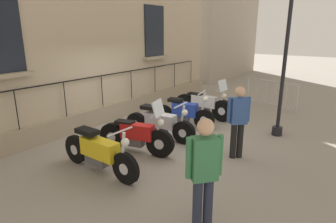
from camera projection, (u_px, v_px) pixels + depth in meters
ground_plane at (155, 136)px, 7.95m from camera, size 60.00×60.00×0.00m
motorcycle_yellow at (99, 153)px, 5.83m from camera, size 2.17×0.63×1.06m
motorcycle_red at (137, 136)px, 6.78m from camera, size 1.92×0.72×1.35m
motorcycle_silver at (160, 124)px, 7.70m from camera, size 2.13×0.69×1.05m
motorcycle_blue at (184, 113)px, 8.65m from camera, size 1.92×0.72×1.13m
motorcycle_white at (204, 105)px, 9.57m from camera, size 2.18×0.58×1.36m
lamppost at (287, 44)px, 7.38m from camera, size 0.31×0.31×4.59m
crowd_barrier at (271, 93)px, 10.75m from camera, size 2.03×0.62×1.05m
bollard at (203, 135)px, 6.84m from camera, size 0.18×0.18×0.85m
pedestrian_standing at (204, 171)px, 3.93m from camera, size 0.40×0.42×1.75m
pedestrian_walking at (238, 119)px, 6.39m from camera, size 0.41×0.41×1.67m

